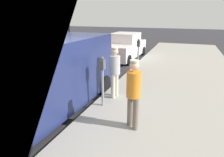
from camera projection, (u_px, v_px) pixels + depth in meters
name	position (u px, v px, depth m)	size (l,w,h in m)	color
ground_plane	(48.00, 116.00, 5.81)	(80.00, 80.00, 0.00)	#2D2D33
sidewalk_slab	(173.00, 138.00, 4.62)	(5.00, 32.00, 0.15)	#9E998E
parking_meter_near	(102.00, 73.00, 5.82)	(0.14, 0.18, 1.52)	gray
parking_meter_far	(138.00, 49.00, 9.88)	(0.14, 0.18, 1.52)	gray
pedestrian_in_orange	(134.00, 90.00, 4.65)	(0.34, 0.34, 1.70)	#726656
pedestrian_in_gray	(115.00, 69.00, 6.48)	(0.34, 0.36, 1.68)	beige
parked_van	(44.00, 76.00, 5.66)	(2.28, 5.27, 2.15)	navy
parked_sedan_ahead	(124.00, 47.00, 13.15)	(2.12, 4.48, 1.65)	white
traffic_light_corner	(59.00, 5.00, 16.27)	(2.48, 0.42, 5.20)	black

